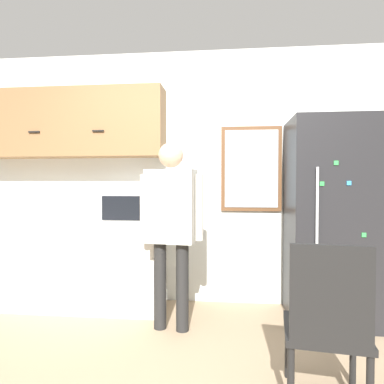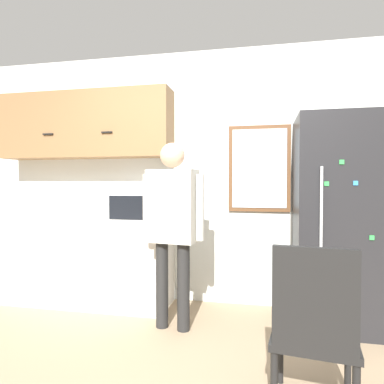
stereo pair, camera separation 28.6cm
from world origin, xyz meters
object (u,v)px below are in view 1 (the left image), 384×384
Objects in this scene: microwave at (132,207)px; refrigerator at (330,220)px; person at (171,217)px; chair at (327,320)px.

microwave is 1.94m from refrigerator.
person reaches higher than microwave.
person is 1.70× the size of chair.
refrigerator is 1.96× the size of chair.
chair is (-0.40, -1.35, -0.43)m from refrigerator.
person is (0.48, -0.48, -0.05)m from microwave.
refrigerator reaches higher than person.
microwave is 0.68m from person.
chair is at bearing -106.35° from refrigerator.
person is at bearing -44.73° from microwave.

